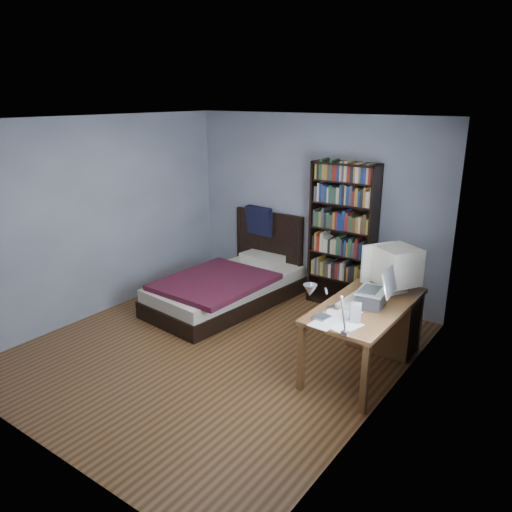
# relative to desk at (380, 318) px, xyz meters

# --- Properties ---
(room) EXTENTS (4.20, 4.24, 2.50)m
(room) POSITION_rel_desk_xyz_m (-1.48, -0.98, 0.84)
(room) COLOR #4D3216
(room) RESTS_ON ground
(desk) EXTENTS (0.75, 1.53, 0.73)m
(desk) POSITION_rel_desk_xyz_m (0.00, 0.00, 0.00)
(desk) COLOR brown
(desk) RESTS_ON floor
(crt_monitor) EXTENTS (0.60, 0.55, 0.49)m
(crt_monitor) POSITION_rel_desk_xyz_m (0.08, 0.08, 0.60)
(crt_monitor) COLOR #BFB69E
(crt_monitor) RESTS_ON desk
(laptop) EXTENTS (0.37, 0.37, 0.42)m
(laptop) POSITION_rel_desk_xyz_m (0.08, -0.46, 0.43)
(laptop) COLOR #2D2D30
(laptop) RESTS_ON desk
(desk_lamp) EXTENTS (0.22, 0.49, 0.58)m
(desk_lamp) POSITION_rel_desk_xyz_m (0.02, -1.52, 0.78)
(desk_lamp) COLOR #99999E
(desk_lamp) RESTS_ON desk
(keyboard) EXTENTS (0.20, 0.48, 0.05)m
(keyboard) POSITION_rel_desk_xyz_m (-0.12, -0.46, 0.33)
(keyboard) COLOR beige
(keyboard) RESTS_ON desk
(speaker) EXTENTS (0.12, 0.12, 0.18)m
(speaker) POSITION_rel_desk_xyz_m (0.09, -0.88, 0.41)
(speaker) COLOR gray
(speaker) RESTS_ON desk
(soda_can) EXTENTS (0.06, 0.06, 0.12)m
(soda_can) POSITION_rel_desk_xyz_m (-0.12, -0.16, 0.37)
(soda_can) COLOR #0B3D08
(soda_can) RESTS_ON desk
(mouse) EXTENTS (0.06, 0.11, 0.04)m
(mouse) POSITION_rel_desk_xyz_m (-0.01, -0.17, 0.33)
(mouse) COLOR silver
(mouse) RESTS_ON desk
(phone_silver) EXTENTS (0.09, 0.11, 0.02)m
(phone_silver) POSITION_rel_desk_xyz_m (-0.24, -0.72, 0.33)
(phone_silver) COLOR silver
(phone_silver) RESTS_ON desk
(phone_grey) EXTENTS (0.07, 0.09, 0.02)m
(phone_grey) POSITION_rel_desk_xyz_m (-0.24, -0.91, 0.33)
(phone_grey) COLOR gray
(phone_grey) RESTS_ON desk
(external_drive) EXTENTS (0.15, 0.15, 0.03)m
(external_drive) POSITION_rel_desk_xyz_m (-0.19, -0.99, 0.33)
(external_drive) COLOR gray
(external_drive) RESTS_ON desk
(bookshelf) EXTENTS (0.87, 0.30, 1.92)m
(bookshelf) POSITION_rel_desk_xyz_m (-0.96, 0.96, 0.55)
(bookshelf) COLOR black
(bookshelf) RESTS_ON floor
(bed) EXTENTS (1.32, 2.30, 1.16)m
(bed) POSITION_rel_desk_xyz_m (-2.21, 0.15, -0.16)
(bed) COLOR black
(bed) RESTS_ON floor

